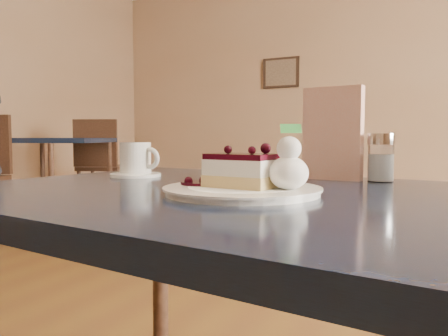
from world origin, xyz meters
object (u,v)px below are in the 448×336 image
at_px(bg_table_far_left, 48,216).
at_px(cheesecake_slice, 242,171).
at_px(main_table, 256,233).
at_px(dessert_plate, 242,191).
at_px(coffee_set, 136,161).

bearing_deg(bg_table_far_left, cheesecake_slice, -59.09).
bearing_deg(bg_table_far_left, main_table, -58.44).
bearing_deg(dessert_plate, main_table, 83.85).
height_order(dessert_plate, coffee_set, coffee_set).
xyz_separation_m(main_table, coffee_set, (-0.39, 0.14, 0.12)).
xyz_separation_m(dessert_plate, cheesecake_slice, (0.00, 0.00, 0.03)).
bearing_deg(cheesecake_slice, dessert_plate, -173.85).
bearing_deg(main_table, bg_table_far_left, 150.65).
distance_m(coffee_set, bg_table_far_left, 3.44).
bearing_deg(main_table, coffee_set, 165.72).
bearing_deg(dessert_plate, cheesecake_slice, 0.00).
height_order(cheesecake_slice, bg_table_far_left, bg_table_far_left).
height_order(main_table, dessert_plate, dessert_plate).
xyz_separation_m(main_table, cheesecake_slice, (-0.01, -0.05, 0.12)).
height_order(dessert_plate, bg_table_far_left, bg_table_far_left).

